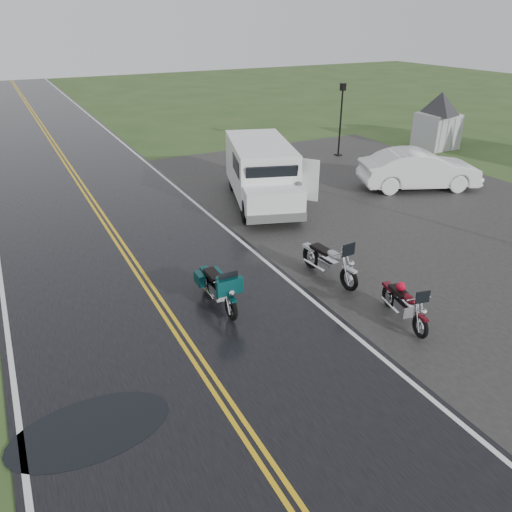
{
  "coord_description": "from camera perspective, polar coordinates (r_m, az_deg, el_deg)",
  "views": [
    {
      "loc": [
        -3.08,
        -9.27,
        7.18
      ],
      "look_at": [
        2.8,
        2.0,
        1.0
      ],
      "focal_mm": 35.0,
      "sensor_mm": 36.0,
      "label": 1
    }
  ],
  "objects": [
    {
      "name": "motorcycle_red",
      "position": [
        12.71,
        18.41,
        -6.73
      ],
      "size": [
        1.15,
        2.16,
        1.21
      ],
      "primitive_type": null,
      "rotation": [
        0.0,
        0.0,
        -0.21
      ],
      "color": "#4E0912",
      "rests_on": "ground"
    },
    {
      "name": "motorcycle_teal",
      "position": [
        12.72,
        -2.89,
        -4.95
      ],
      "size": [
        0.85,
        2.25,
        1.32
      ],
      "primitive_type": null,
      "rotation": [
        0.0,
        0.0,
        -0.01
      ],
      "color": "#043233",
      "rests_on": "ground"
    },
    {
      "name": "road",
      "position": [
        20.79,
        -17.37,
        4.56
      ],
      "size": [
        8.0,
        100.0,
        0.04
      ],
      "primitive_type": "cube",
      "color": "black",
      "rests_on": "ground"
    },
    {
      "name": "visitor_center",
      "position": [
        31.75,
        20.33,
        15.75
      ],
      "size": [
        16.0,
        10.0,
        4.8
      ],
      "primitive_type": null,
      "color": "#A8AAAD",
      "rests_on": "ground"
    },
    {
      "name": "van_white",
      "position": [
        18.67,
        -1.18,
        7.45
      ],
      "size": [
        4.29,
        6.86,
        2.53
      ],
      "primitive_type": null,
      "rotation": [
        0.0,
        0.0,
        -0.32
      ],
      "color": "white",
      "rests_on": "ground"
    },
    {
      "name": "parking_pad",
      "position": [
        21.29,
        16.1,
        5.22
      ],
      "size": [
        14.0,
        24.0,
        0.03
      ],
      "primitive_type": "cube",
      "color": "black",
      "rests_on": "ground"
    },
    {
      "name": "lamp_post_far_right",
      "position": [
        28.53,
        9.65,
        15.06
      ],
      "size": [
        0.34,
        0.34,
        3.94
      ],
      "primitive_type": null,
      "color": "black",
      "rests_on": "ground"
    },
    {
      "name": "person_at_van",
      "position": [
        19.12,
        4.73,
        6.23
      ],
      "size": [
        0.62,
        0.48,
        1.52
      ],
      "primitive_type": "imported",
      "rotation": [
        0.0,
        0.0,
        3.37
      ],
      "color": "#535358",
      "rests_on": "ground"
    },
    {
      "name": "ground",
      "position": [
        12.12,
        -7.51,
        -10.66
      ],
      "size": [
        120.0,
        120.0,
        0.0
      ],
      "primitive_type": "plane",
      "color": "#2D471E",
      "rests_on": "ground"
    },
    {
      "name": "motorcycle_silver",
      "position": [
        14.24,
        10.66,
        -1.63
      ],
      "size": [
        1.07,
        2.43,
        1.4
      ],
      "primitive_type": null,
      "rotation": [
        0.0,
        0.0,
        0.09
      ],
      "color": "#A6AAAE",
      "rests_on": "ground"
    },
    {
      "name": "sedan_white",
      "position": [
        23.86,
        18.16,
        9.31
      ],
      "size": [
        5.58,
        3.67,
        1.74
      ],
      "primitive_type": "imported",
      "rotation": [
        0.0,
        0.0,
        1.19
      ],
      "color": "silver",
      "rests_on": "ground"
    }
  ]
}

